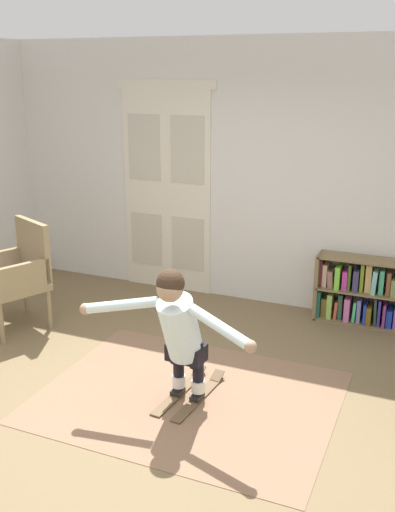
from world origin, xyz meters
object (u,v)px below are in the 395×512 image
(bookshelf, at_px, (380,296))
(skis_pair, at_px, (190,393))
(wicker_chair, at_px, (18,273))
(person_skier, at_px, (179,326))

(bookshelf, distance_m, skis_pair, 2.41)
(bookshelf, height_order, wicker_chair, wicker_chair)
(bookshelf, relative_size, skis_pair, 1.65)
(skis_pair, xyz_separation_m, person_skier, (-0.01, -0.18, 0.67))
(wicker_chair, height_order, person_skier, person_skier)
(wicker_chair, distance_m, person_skier, 2.29)
(wicker_chair, bearing_deg, person_skier, -19.28)
(person_skier, bearing_deg, skis_pair, 85.28)
(bookshelf, relative_size, person_skier, 0.91)
(bookshelf, bearing_deg, person_skier, -119.39)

